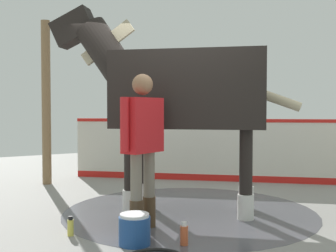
{
  "coord_description": "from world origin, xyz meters",
  "views": [
    {
      "loc": [
        -3.12,
        -4.5,
        1.35
      ],
      "look_at": [
        -0.44,
        -0.16,
        1.15
      ],
      "focal_mm": 44.89,
      "sensor_mm": 36.0,
      "label": 1
    }
  ],
  "objects_px": {
    "handler": "(143,139)",
    "bottle_shampoo": "(71,227)",
    "horse": "(180,92)",
    "wash_bucket": "(135,229)",
    "bottle_spray": "(184,234)"
  },
  "relations": [
    {
      "from": "horse",
      "to": "wash_bucket",
      "type": "xyz_separation_m",
      "value": [
        -1.15,
        -0.92,
        -1.42
      ]
    },
    {
      "from": "bottle_shampoo",
      "to": "bottle_spray",
      "type": "xyz_separation_m",
      "value": [
        0.86,
        -0.9,
        0.01
      ]
    },
    {
      "from": "wash_bucket",
      "to": "bottle_spray",
      "type": "relative_size",
      "value": 1.36
    },
    {
      "from": "wash_bucket",
      "to": "handler",
      "type": "bearing_deg",
      "value": 53.24
    },
    {
      "from": "horse",
      "to": "bottle_spray",
      "type": "relative_size",
      "value": 11.8
    },
    {
      "from": "handler",
      "to": "wash_bucket",
      "type": "xyz_separation_m",
      "value": [
        -0.34,
        -0.45,
        -0.86
      ]
    },
    {
      "from": "handler",
      "to": "bottle_spray",
      "type": "bearing_deg",
      "value": -16.35
    },
    {
      "from": "horse",
      "to": "wash_bucket",
      "type": "relative_size",
      "value": 8.65
    },
    {
      "from": "horse",
      "to": "wash_bucket",
      "type": "distance_m",
      "value": 2.05
    },
    {
      "from": "bottle_shampoo",
      "to": "bottle_spray",
      "type": "distance_m",
      "value": 1.24
    },
    {
      "from": "wash_bucket",
      "to": "bottle_spray",
      "type": "distance_m",
      "value": 0.5
    },
    {
      "from": "horse",
      "to": "wash_bucket",
      "type": "height_order",
      "value": "horse"
    },
    {
      "from": "handler",
      "to": "wash_bucket",
      "type": "distance_m",
      "value": 1.03
    },
    {
      "from": "bottle_shampoo",
      "to": "handler",
      "type": "bearing_deg",
      "value": -12.81
    },
    {
      "from": "handler",
      "to": "bottle_shampoo",
      "type": "xyz_separation_m",
      "value": [
        -0.78,
        0.18,
        -0.92
      ]
    }
  ]
}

